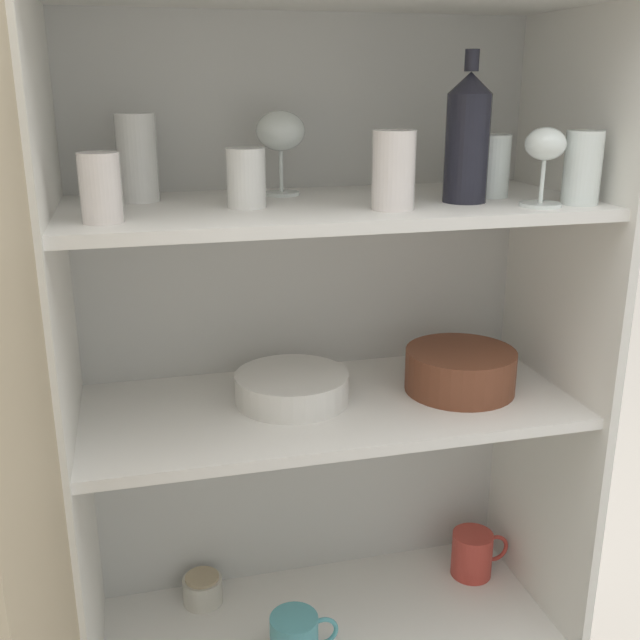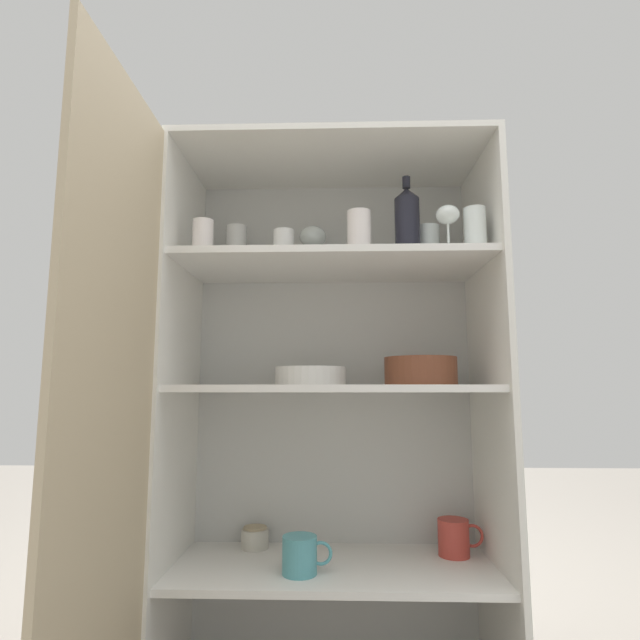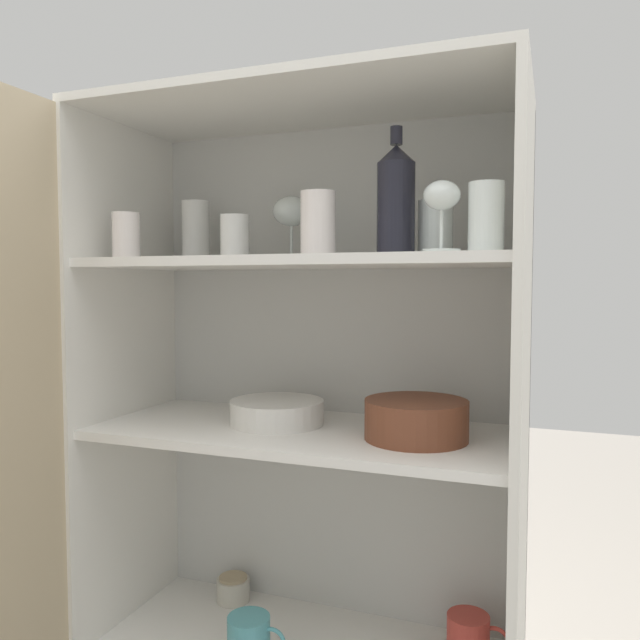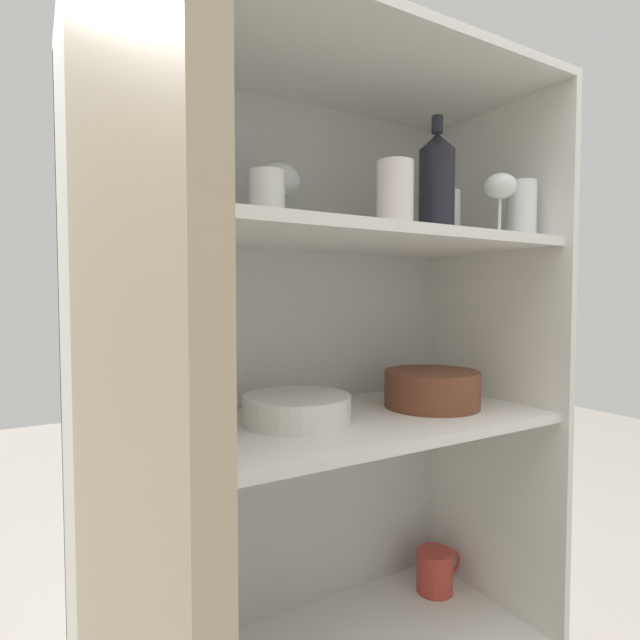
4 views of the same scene
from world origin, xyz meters
The scene contains 21 objects.
cupboard_back_panel centered at (0.00, 0.40, 0.75)m, with size 0.94×0.02×1.50m, color silver.
cupboard_side_left centered at (-0.46, 0.19, 0.75)m, with size 0.02×0.43×1.50m, color white.
cupboard_side_right centered at (0.46, 0.19, 0.75)m, with size 0.02×0.43×1.50m, color white.
shelf_board_lower centered at (0.00, 0.19, 0.29)m, with size 0.90×0.39×0.02m, color white.
shelf_board_middle centered at (0.00, 0.19, 0.79)m, with size 0.90×0.39×0.02m, color white.
shelf_board_upper centered at (0.00, 0.19, 1.17)m, with size 0.90×0.39×0.02m, color white.
cupboard_door centered at (-0.47, -0.25, 0.75)m, with size 0.02×0.47×1.50m.
tumbler_glass_0 centered at (0.40, 0.07, 1.24)m, with size 0.06×0.06×0.12m.
tumbler_glass_1 centered at (-0.37, 0.09, 1.23)m, with size 0.06×0.06×0.10m.
tumbler_glass_2 centered at (-0.32, 0.28, 1.25)m, with size 0.07×0.07×0.15m.
tumbler_glass_3 centered at (0.29, 0.19, 1.23)m, with size 0.07×0.07×0.11m.
tumbler_glass_4 centered at (0.08, 0.10, 1.24)m, with size 0.07×0.07×0.13m.
tumbler_glass_5 centered at (-0.15, 0.17, 1.23)m, with size 0.06×0.06×0.10m.
wine_glass_0 centered at (0.32, 0.06, 1.27)m, with size 0.07×0.07×0.13m.
wine_glass_1 centered at (-0.07, 0.30, 1.29)m, with size 0.09×0.09×0.15m.
wine_bottle centered at (0.22, 0.14, 1.29)m, with size 0.07×0.07×0.25m.
plate_stack_white centered at (-0.07, 0.22, 0.83)m, with size 0.21×0.21×0.05m.
mixing_bowl_large centered at (0.26, 0.19, 0.85)m, with size 0.21×0.21×0.08m.
coffee_mug_primary centered at (-0.09, 0.11, 0.35)m, with size 0.13×0.09×0.10m.
coffee_mug_extra_1 centered at (0.36, 0.27, 0.36)m, with size 0.13×0.09×0.10m.
storage_jar centered at (-0.24, 0.33, 0.34)m, with size 0.08×0.08×0.06m.
Camera 1 is at (-0.34, -1.05, 1.37)m, focal length 42.00 mm.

